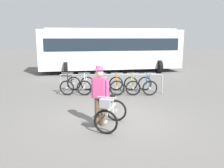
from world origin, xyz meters
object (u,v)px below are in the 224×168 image
racked_bike_lime (132,85)px  featured_bicycle (110,113)px  racked_bike_teal (101,85)px  racked_bike_orange (117,85)px  person_with_featured_bike (100,93)px  racked_bike_blue (147,85)px  bus_distant (111,48)px  racked_bike_black (70,85)px  racked_bike_white (86,85)px

racked_bike_lime → featured_bicycle: bearing=-103.6°
racked_bike_teal → featured_bicycle: bearing=-85.0°
racked_bike_teal → racked_bike_orange: same height
person_with_featured_bike → racked_bike_blue: bearing=63.1°
bus_distant → racked_bike_lime: bearing=-82.6°
racked_bike_black → racked_bike_blue: bearing=-1.5°
racked_bike_orange → racked_bike_lime: (0.70, -0.02, 0.00)m
racked_bike_black → person_with_featured_bike: 4.37m
racked_bike_lime → featured_bicycle: 4.36m
racked_bike_white → featured_bicycle: same height
racked_bike_orange → person_with_featured_bike: size_ratio=0.65×
featured_bicycle → racked_bike_white: bearing=104.1°
racked_bike_white → racked_bike_blue: 2.80m
racked_bike_lime → person_with_featured_bike: person_with_featured_bike is taller
racked_bike_black → featured_bicycle: 4.66m
racked_bike_blue → bus_distant: (-1.57, 6.71, 1.37)m
racked_bike_blue → racked_bike_teal: bearing=178.5°
racked_bike_black → racked_bike_lime: size_ratio=1.08×
racked_bike_black → racked_bike_lime: same height
racked_bike_lime → racked_bike_blue: (0.70, -0.02, 0.00)m
featured_bicycle → bus_distant: bearing=89.2°
racked_bike_teal → racked_bike_white: bearing=178.5°
racked_bike_teal → racked_bike_orange: size_ratio=0.99×
racked_bike_teal → racked_bike_blue: (2.10, -0.05, 0.00)m
featured_bicycle → bus_distant: size_ratio=0.12×
racked_bike_white → featured_bicycle: bearing=-75.9°
racked_bike_white → person_with_featured_bike: person_with_featured_bike is taller
racked_bike_black → racked_bike_blue: size_ratio=1.05×
racked_bike_orange → featured_bicycle: size_ratio=0.89×
racked_bike_lime → bus_distant: bearing=97.4°
racked_bike_teal → racked_bike_orange: bearing=-1.5°
racked_bike_blue → featured_bicycle: bearing=-112.3°
racked_bike_white → racked_bike_blue: bearing=-1.5°
racked_bike_white → bus_distant: 6.89m
racked_bike_lime → racked_bike_black: bearing=178.5°
featured_bicycle → racked_bike_black: bearing=112.4°
racked_bike_orange → racked_bike_blue: size_ratio=1.00×
racked_bike_white → racked_bike_orange: size_ratio=1.02×
bus_distant → racked_bike_black: bearing=-106.2°
racked_bike_white → racked_bike_lime: 2.10m
featured_bicycle → person_with_featured_bike: size_ratio=0.73×
racked_bike_lime → bus_distant: 6.89m
racked_bike_white → racked_bike_lime: (2.10, -0.05, 0.00)m
racked_bike_black → racked_bike_teal: bearing=-1.5°
racked_bike_orange → racked_bike_teal: bearing=178.5°
racked_bike_teal → bus_distant: 6.82m
featured_bicycle → racked_bike_lime: bearing=76.4°
racked_bike_lime → person_with_featured_bike: size_ratio=0.63×
racked_bike_orange → person_with_featured_bike: 4.10m
racked_bike_black → bus_distant: (1.92, 6.62, 1.37)m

